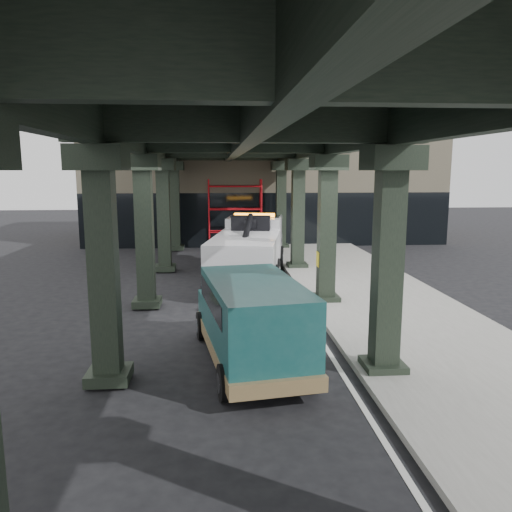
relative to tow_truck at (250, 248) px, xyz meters
name	(u,v)px	position (x,y,z in m)	size (l,w,h in m)	color
ground	(254,323)	(-0.30, -5.97, -1.35)	(90.00, 90.00, 0.00)	black
sidewalk	(379,300)	(4.20, -3.97, -1.27)	(5.00, 40.00, 0.15)	gray
lane_stripe	(299,304)	(1.40, -3.97, -1.34)	(0.12, 38.00, 0.01)	silver
viaduct	(236,140)	(-0.70, -3.97, 4.11)	(7.40, 32.00, 6.40)	black
building	(261,178)	(1.70, 14.03, 2.65)	(22.00, 10.00, 8.00)	#C6B793
scaffolding	(235,212)	(-0.30, 8.67, 0.76)	(3.08, 0.88, 4.00)	red
tow_truck	(250,248)	(0.00, 0.00, 0.00)	(3.65, 8.66, 2.76)	black
towed_van	(251,320)	(-0.59, -9.25, -0.23)	(2.69, 5.34, 2.08)	#134747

